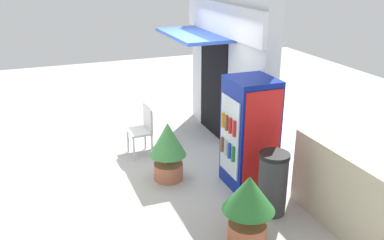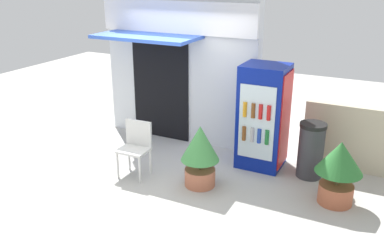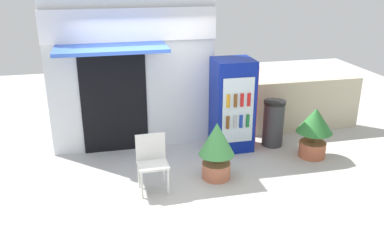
# 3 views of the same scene
# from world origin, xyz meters

# --- Properties ---
(ground) EXTENTS (16.00, 16.00, 0.00)m
(ground) POSITION_xyz_m (0.00, 0.00, 0.00)
(ground) COLOR beige
(storefront_building) EXTENTS (3.07, 1.18, 2.94)m
(storefront_building) POSITION_xyz_m (-0.30, 1.53, 1.53)
(storefront_building) COLOR silver
(storefront_building) RESTS_ON ground
(drink_cooler) EXTENTS (0.75, 0.72, 1.75)m
(drink_cooler) POSITION_xyz_m (1.53, 1.06, 0.87)
(drink_cooler) COLOR navy
(drink_cooler) RESTS_ON ground
(plastic_chair) EXTENTS (0.48, 0.40, 0.90)m
(plastic_chair) POSITION_xyz_m (-0.18, -0.17, 0.53)
(plastic_chair) COLOR silver
(plastic_chair) RESTS_ON ground
(potted_plant_near_shop) EXTENTS (0.59, 0.59, 0.98)m
(potted_plant_near_shop) POSITION_xyz_m (0.90, -0.05, 0.57)
(potted_plant_near_shop) COLOR #BC6B4C
(potted_plant_near_shop) RESTS_ON ground
(potted_plant_curbside) EXTENTS (0.66, 0.66, 0.95)m
(potted_plant_curbside) POSITION_xyz_m (2.87, 0.34, 0.57)
(potted_plant_curbside) COLOR #AD5B3D
(potted_plant_curbside) RESTS_ON ground
(trash_bin) EXTENTS (0.42, 0.42, 0.91)m
(trash_bin) POSITION_xyz_m (2.36, 1.00, 0.46)
(trash_bin) COLOR #38383D
(trash_bin) RESTS_ON ground
(stone_boundary_wall) EXTENTS (2.43, 0.20, 1.11)m
(stone_boundary_wall) POSITION_xyz_m (3.34, 1.58, 0.55)
(stone_boundary_wall) COLOR beige
(stone_boundary_wall) RESTS_ON ground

